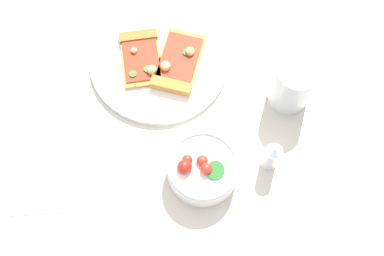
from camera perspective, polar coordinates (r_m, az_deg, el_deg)
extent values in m
plane|color=beige|center=(0.91, -5.49, 8.04)|extent=(2.40, 2.40, 0.00)
cylinder|color=white|center=(0.91, -4.05, 8.41)|extent=(0.27, 0.27, 0.01)
cube|color=gold|center=(0.90, -6.28, 8.44)|extent=(0.08, 0.12, 0.01)
cube|color=#A36B2D|center=(0.92, -6.65, 11.17)|extent=(0.08, 0.02, 0.01)
cube|color=#B22D19|center=(0.89, -6.32, 8.61)|extent=(0.07, 0.10, 0.00)
sphere|color=#F2D87F|center=(0.87, -4.99, 7.18)|extent=(0.02, 0.02, 0.02)
sphere|color=#EAD172|center=(0.90, -7.18, 9.50)|extent=(0.01, 0.01, 0.01)
cylinder|color=#388433|center=(0.88, -5.69, 7.24)|extent=(0.01, 0.01, 0.00)
cylinder|color=#388433|center=(0.87, -7.30, 6.63)|extent=(0.01, 0.01, 0.00)
cube|color=gold|center=(0.89, -1.61, 8.21)|extent=(0.12, 0.15, 0.01)
cube|color=#B77A33|center=(0.86, -2.61, 5.22)|extent=(0.08, 0.05, 0.02)
cube|color=#B22D19|center=(0.89, -1.62, 8.38)|extent=(0.10, 0.13, 0.00)
sphere|color=#EAD172|center=(0.89, -0.24, 9.45)|extent=(0.02, 0.02, 0.02)
sphere|color=#F2D87F|center=(0.87, -3.30, 7.67)|extent=(0.02, 0.02, 0.02)
cylinder|color=#2D722D|center=(0.89, -0.75, 9.36)|extent=(0.01, 0.01, 0.00)
cylinder|color=white|center=(0.80, 1.36, -5.09)|extent=(0.12, 0.12, 0.05)
torus|color=white|center=(0.77, 1.41, -4.51)|extent=(0.12, 0.12, 0.01)
sphere|color=red|center=(0.77, -0.59, -3.96)|extent=(0.02, 0.02, 0.02)
sphere|color=red|center=(0.76, 1.80, -5.02)|extent=(0.02, 0.02, 0.02)
sphere|color=red|center=(0.77, -0.92, -4.81)|extent=(0.03, 0.03, 0.03)
sphere|color=red|center=(0.77, 1.29, -4.05)|extent=(0.02, 0.02, 0.02)
cylinder|color=#2D722D|center=(0.77, 2.90, -5.23)|extent=(0.05, 0.05, 0.01)
cylinder|color=silver|center=(0.85, 12.36, 5.33)|extent=(0.08, 0.08, 0.11)
cylinder|color=black|center=(0.86, 12.16, 4.90)|extent=(0.07, 0.07, 0.07)
cube|color=white|center=(0.86, -18.58, -6.61)|extent=(0.13, 0.11, 0.00)
cylinder|color=silver|center=(0.81, 9.76, -3.57)|extent=(0.03, 0.03, 0.07)
cone|color=silver|center=(0.77, 10.23, -2.70)|extent=(0.03, 0.03, 0.01)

